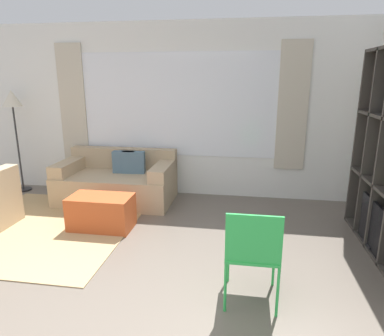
{
  "coord_description": "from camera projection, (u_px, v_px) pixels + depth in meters",
  "views": [
    {
      "loc": [
        1.09,
        -1.94,
        1.88
      ],
      "look_at": [
        0.48,
        1.86,
        0.85
      ],
      "focal_mm": 32.0,
      "sensor_mm": 36.0,
      "label": 1
    }
  ],
  "objects": [
    {
      "name": "wall_back",
      "position": [
        178.0,
        111.0,
        5.42
      ],
      "size": [
        6.95,
        0.11,
        2.7
      ],
      "color": "white",
      "rests_on": "ground_plane"
    },
    {
      "name": "area_rug",
      "position": [
        47.0,
        227.0,
        4.4
      ],
      "size": [
        2.15,
        2.32,
        0.01
      ],
      "primitive_type": "cube",
      "color": "tan",
      "rests_on": "ground_plane"
    },
    {
      "name": "couch_main",
      "position": [
        118.0,
        182.0,
        5.32
      ],
      "size": [
        1.74,
        0.95,
        0.78
      ],
      "color": "tan",
      "rests_on": "ground_plane"
    },
    {
      "name": "ottoman",
      "position": [
        101.0,
        212.0,
        4.34
      ],
      "size": [
        0.78,
        0.44,
        0.43
      ],
      "color": "#B74C23",
      "rests_on": "ground_plane"
    },
    {
      "name": "floor_lamp",
      "position": [
        13.0,
        106.0,
        5.51
      ],
      "size": [
        0.31,
        0.31,
        1.68
      ],
      "color": "black",
      "rests_on": "ground_plane"
    },
    {
      "name": "folding_chair",
      "position": [
        253.0,
        249.0,
        2.8
      ],
      "size": [
        0.44,
        0.46,
        0.86
      ],
      "rotation": [
        0.0,
        0.0,
        3.14
      ],
      "color": "green",
      "rests_on": "ground_plane"
    }
  ]
}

